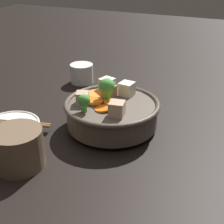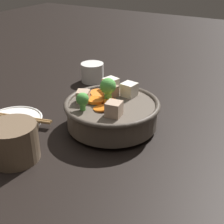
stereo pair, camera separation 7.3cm
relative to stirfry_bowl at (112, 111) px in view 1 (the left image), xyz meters
name	(u,v)px [view 1 (the left image)]	position (x,y,z in m)	size (l,w,h in m)	color
ground_plane	(112,127)	(0.00, 0.00, -0.04)	(3.00, 3.00, 0.00)	black
stirfry_bowl	(112,111)	(0.00, 0.00, 0.00)	(0.22, 0.22, 0.12)	#51473D
side_saucer	(10,126)	(-0.10, 0.22, -0.04)	(0.14, 0.14, 0.01)	white
tea_cup	(82,73)	(0.23, 0.21, -0.01)	(0.07, 0.07, 0.06)	white
dark_mug	(19,148)	(-0.21, 0.11, -0.01)	(0.12, 0.10, 0.08)	brown
chopsticks_pair	(10,122)	(-0.10, 0.22, -0.03)	(0.07, 0.20, 0.01)	olive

